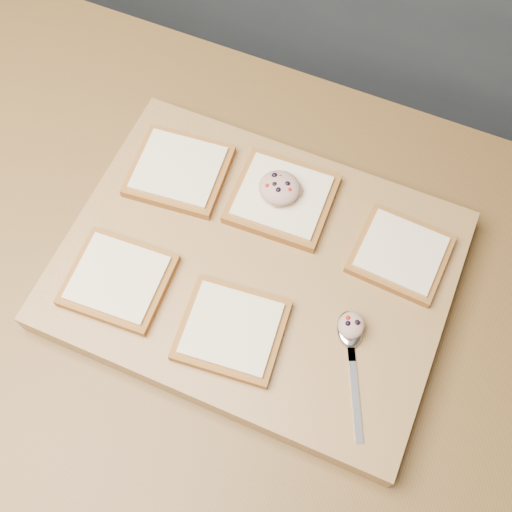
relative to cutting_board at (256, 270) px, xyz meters
The scene contains 11 objects.
ground 0.93m from the cutting_board, 151.20° to the right, with size 4.00×4.00×0.00m, color #515459.
island_counter 0.48m from the cutting_board, 151.20° to the right, with size 2.00×0.80×0.90m.
cutting_board is the anchor object (origin of this frame).
bread_far_left 0.17m from the cutting_board, 150.70° to the left, with size 0.13×0.12×0.02m.
bread_far_center 0.10m from the cutting_board, 92.52° to the left, with size 0.13×0.12×0.02m.
bread_far_right 0.18m from the cutting_board, 26.47° to the left, with size 0.12×0.11×0.02m.
bread_near_left 0.17m from the cutting_board, 148.53° to the right, with size 0.13×0.12×0.02m.
bread_near_center 0.10m from the cutting_board, 84.77° to the right, with size 0.13×0.12×0.02m.
tuna_salad_dollop 0.11m from the cutting_board, 95.33° to the left, with size 0.05×0.05×0.03m.
spoon 0.15m from the cutting_board, 18.37° to the right, with size 0.08×0.15×0.01m.
spoon_salad 0.15m from the cutting_board, 15.00° to the right, with size 0.03×0.03×0.02m.
Camera 1 is at (0.24, -0.25, 1.67)m, focal length 45.00 mm.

